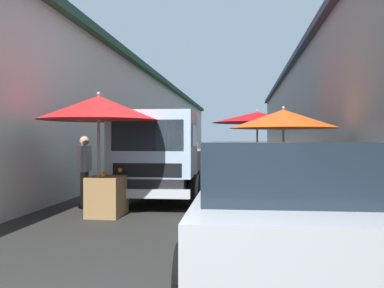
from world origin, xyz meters
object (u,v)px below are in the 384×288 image
at_px(fruit_stall_far_right, 100,121).
at_px(delivery_truck, 160,158).
at_px(hatchback_car, 276,204).
at_px(vendor_by_crates, 191,154).
at_px(fruit_stall_far_left, 258,125).
at_px(vendor_in_shade, 85,166).
at_px(fruit_stall_near_right, 283,129).

xyz_separation_m(fruit_stall_far_right, delivery_truck, (1.94, -0.76, -0.78)).
bearing_deg(hatchback_car, fruit_stall_far_right, 48.20).
height_order(hatchback_car, vendor_by_crates, vendor_by_crates).
relative_size(fruit_stall_far_left, delivery_truck, 0.56).
xyz_separation_m(delivery_truck, vendor_in_shade, (-0.71, 1.56, -0.16)).
distance_m(fruit_stall_near_right, fruit_stall_far_left, 2.76).
relative_size(fruit_stall_near_right, vendor_in_shade, 1.67).
relative_size(fruit_stall_far_left, hatchback_car, 0.70).
height_order(fruit_stall_far_right, hatchback_car, fruit_stall_far_right).
height_order(fruit_stall_far_left, vendor_by_crates, fruit_stall_far_left).
relative_size(fruit_stall_far_left, vendor_by_crates, 1.80).
bearing_deg(fruit_stall_near_right, hatchback_car, 173.51).
height_order(hatchback_car, delivery_truck, delivery_truck).
bearing_deg(fruit_stall_far_left, vendor_by_crates, 31.10).
relative_size(fruit_stall_near_right, hatchback_car, 0.66).
height_order(fruit_stall_far_right, fruit_stall_far_left, fruit_stall_far_left).
bearing_deg(vendor_by_crates, fruit_stall_far_right, 176.69).
distance_m(fruit_stall_far_right, fruit_stall_far_left, 5.99).
relative_size(fruit_stall_far_right, vendor_in_shade, 1.53).
bearing_deg(fruit_stall_far_left, vendor_in_shade, 134.27).
bearing_deg(fruit_stall_far_left, fruit_stall_near_right, -169.73).
relative_size(fruit_stall_far_right, vendor_by_crates, 1.54).
distance_m(hatchback_car, vendor_by_crates, 12.42).
distance_m(hatchback_car, delivery_truck, 5.22).
bearing_deg(hatchback_car, vendor_by_crates, 11.70).
bearing_deg(vendor_by_crates, fruit_stall_near_right, -156.21).
bearing_deg(hatchback_car, fruit_stall_far_left, -0.68).
bearing_deg(vendor_in_shade, fruit_stall_near_right, -75.50).
relative_size(fruit_stall_far_right, fruit_stall_far_left, 0.86).
bearing_deg(fruit_stall_far_right, delivery_truck, -21.42).
relative_size(fruit_stall_near_right, fruit_stall_far_left, 0.93).
xyz_separation_m(fruit_stall_near_right, vendor_in_shade, (-1.15, 4.45, -0.84)).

